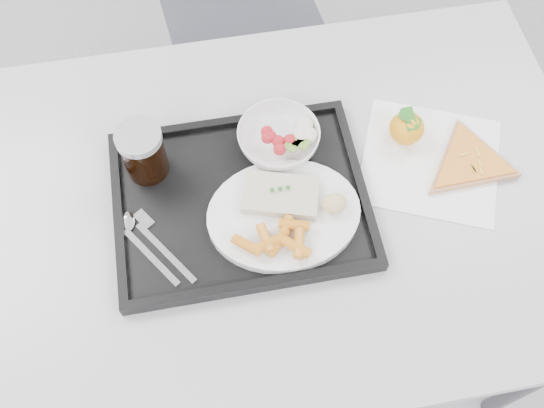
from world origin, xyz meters
TOP-DOWN VIEW (x-y plane):
  - room at (0.00, 0.00)m, footprint 6.04×7.04m
  - table at (0.00, 0.30)m, footprint 1.20×0.80m
  - tray at (-0.06, 0.30)m, footprint 0.45×0.35m
  - dinner_plate at (0.01, 0.25)m, footprint 0.27×0.27m
  - fish_fillet at (0.01, 0.28)m, footprint 0.15×0.11m
  - bread_roll at (0.10, 0.25)m, footprint 0.05×0.04m
  - salad_bowl at (0.03, 0.40)m, footprint 0.15×0.15m
  - cola_glass at (-0.21, 0.40)m, footprint 0.08×0.08m
  - cutlery at (-0.23, 0.25)m, footprint 0.13×0.16m
  - napkin at (0.31, 0.33)m, footprint 0.32×0.32m
  - tangerine at (0.27, 0.38)m, footprint 0.09×0.09m
  - pizza_slice at (0.38, 0.31)m, footprint 0.29×0.29m
  - carrot_pile at (-0.01, 0.20)m, footprint 0.14×0.09m
  - salad_contents at (0.06, 0.40)m, footprint 0.10×0.08m

SIDE VIEW (x-z plane):
  - table at x=0.00m, z-range 0.31..1.06m
  - napkin at x=0.31m, z-range 0.75..0.75m
  - tray at x=-0.06m, z-range 0.75..0.77m
  - pizza_slice at x=0.38m, z-range 0.75..0.77m
  - cutlery at x=-0.23m, z-range 0.76..0.77m
  - dinner_plate at x=0.01m, z-range 0.77..0.78m
  - tangerine at x=0.27m, z-range 0.75..0.82m
  - salad_bowl at x=0.03m, z-range 0.77..0.81m
  - fish_fillet at x=0.01m, z-range 0.78..0.80m
  - carrot_pile at x=-0.01m, z-range 0.79..0.81m
  - bread_roll at x=0.10m, z-range 0.78..0.81m
  - salad_contents at x=0.06m, z-range 0.79..0.81m
  - cola_glass at x=-0.21m, z-range 0.77..0.88m
  - room at x=0.00m, z-range -0.02..2.82m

